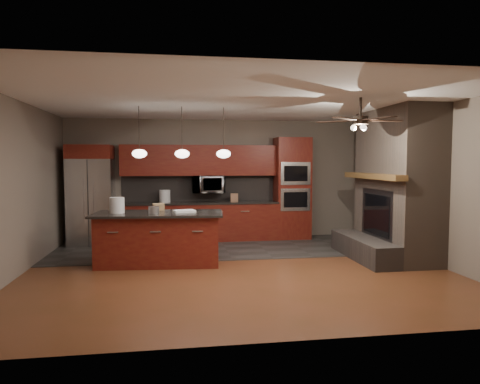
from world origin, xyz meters
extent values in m
plane|color=brown|center=(0.00, 0.00, 0.00)|extent=(7.00, 7.00, 0.00)
cube|color=white|center=(0.00, 0.00, 2.80)|extent=(7.00, 6.00, 0.02)
cube|color=#75695E|center=(0.00, 3.00, 1.40)|extent=(7.00, 0.02, 2.80)
cube|color=#75695E|center=(3.50, 0.00, 1.40)|extent=(0.02, 6.00, 2.80)
cube|color=#75695E|center=(-3.50, 0.00, 1.40)|extent=(0.02, 6.00, 2.80)
cube|color=#312F2C|center=(0.00, 1.80, 0.01)|extent=(7.00, 2.40, 0.01)
cube|color=brown|center=(3.10, 0.40, 1.40)|extent=(0.80, 2.00, 2.80)
cube|color=#433B37|center=(2.45, 0.40, 0.20)|extent=(0.50, 2.00, 0.40)
cube|color=#2D2D30|center=(2.72, 0.40, 0.83)|extent=(0.05, 1.20, 0.95)
cube|color=black|center=(2.70, 0.40, 0.83)|extent=(0.02, 1.00, 0.75)
cube|color=brown|center=(2.60, 0.40, 1.55)|extent=(0.22, 2.10, 0.10)
cube|color=maroon|center=(-0.48, 2.70, 0.43)|extent=(3.55, 0.60, 0.86)
cube|color=black|center=(-0.48, 2.70, 0.88)|extent=(3.59, 0.64, 0.04)
cube|color=black|center=(-0.48, 2.98, 1.20)|extent=(3.55, 0.03, 0.60)
cube|color=maroon|center=(-0.48, 2.83, 1.85)|extent=(3.55, 0.35, 0.70)
cube|color=maroon|center=(1.70, 2.70, 1.19)|extent=(0.80, 0.60, 2.38)
cube|color=silver|center=(1.70, 2.40, 0.95)|extent=(0.70, 0.03, 0.52)
cube|color=black|center=(1.70, 2.38, 0.95)|extent=(0.55, 0.02, 0.35)
cube|color=silver|center=(1.70, 2.40, 1.55)|extent=(0.70, 0.03, 0.52)
cube|color=black|center=(1.70, 2.38, 1.55)|extent=(0.55, 0.02, 0.35)
imported|color=silver|center=(-0.27, 2.75, 1.30)|extent=(0.73, 0.41, 0.50)
cube|color=silver|center=(-2.85, 2.62, 0.94)|extent=(0.94, 0.72, 1.88)
cube|color=#2D2D30|center=(-2.85, 2.26, 0.94)|extent=(0.02, 0.02, 1.86)
cube|color=silver|center=(-2.95, 2.25, 1.00)|extent=(0.03, 0.03, 0.94)
cube|color=silver|center=(-2.75, 2.25, 1.00)|extent=(0.03, 0.03, 0.94)
cube|color=maroon|center=(-2.85, 2.62, 2.03)|extent=(0.94, 0.72, 0.30)
cube|color=maroon|center=(-1.33, 0.56, 0.44)|extent=(2.16, 1.04, 0.88)
cube|color=black|center=(-1.33, 0.56, 0.90)|extent=(2.32, 1.20, 0.04)
cylinder|color=silver|center=(-2.04, 0.60, 1.06)|extent=(0.33, 0.33, 0.28)
cylinder|color=#B2B1B6|center=(-1.40, 0.43, 0.98)|extent=(0.25, 0.25, 0.12)
cube|color=white|center=(-0.88, 0.56, 0.94)|extent=(0.42, 0.34, 0.04)
cube|color=#A68255|center=(-1.34, 0.92, 0.98)|extent=(0.22, 0.18, 0.13)
cylinder|color=silver|center=(-1.27, 2.70, 1.04)|extent=(0.30, 0.30, 0.28)
cube|color=#986B4E|center=(0.32, 2.65, 0.99)|extent=(0.18, 0.15, 0.19)
cylinder|color=black|center=(-1.65, 0.70, 2.41)|extent=(0.01, 0.01, 0.78)
ellipsoid|color=white|center=(-1.65, 0.70, 1.96)|extent=(0.26, 0.26, 0.16)
cylinder|color=black|center=(-0.90, 0.70, 2.41)|extent=(0.01, 0.01, 0.78)
ellipsoid|color=white|center=(-0.90, 0.70, 1.96)|extent=(0.26, 0.26, 0.16)
cylinder|color=black|center=(-0.15, 0.70, 2.41)|extent=(0.01, 0.01, 0.78)
ellipsoid|color=white|center=(-0.15, 0.70, 1.96)|extent=(0.26, 0.26, 0.16)
cylinder|color=black|center=(1.80, -0.80, 2.65)|extent=(0.04, 0.04, 0.30)
cylinder|color=black|center=(1.80, -0.80, 2.45)|extent=(0.24, 0.24, 0.12)
cube|color=black|center=(2.18, -0.80, 2.45)|extent=(0.60, 0.12, 0.01)
cube|color=black|center=(1.92, -0.44, 2.45)|extent=(0.30, 0.61, 0.01)
cube|color=black|center=(1.49, -0.58, 2.45)|extent=(0.56, 0.45, 0.01)
cube|color=black|center=(1.49, -1.02, 2.45)|extent=(0.56, 0.45, 0.01)
cube|color=black|center=(1.92, -1.16, 2.45)|extent=(0.30, 0.61, 0.01)
camera|label=1|loc=(-1.03, -7.08, 1.81)|focal=32.00mm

